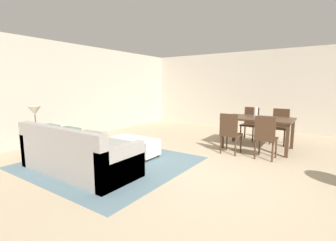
{
  "coord_description": "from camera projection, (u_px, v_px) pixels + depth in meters",
  "views": [
    {
      "loc": [
        1.68,
        -3.61,
        1.54
      ],
      "look_at": [
        -1.22,
        0.67,
        0.77
      ],
      "focal_mm": 25.37,
      "sensor_mm": 36.0,
      "label": 1
    }
  ],
  "objects": [
    {
      "name": "ground_plane",
      "position": [
        204.0,
        175.0,
        4.11
      ],
      "size": [
        10.8,
        10.8,
        0.0
      ],
      "primitive_type": "plane",
      "color": "tan"
    },
    {
      "name": "wall_back",
      "position": [
        269.0,
        91.0,
        8.01
      ],
      "size": [
        9.0,
        0.12,
        2.7
      ],
      "primitive_type": "cube",
      "color": "#BCB2A0",
      "rests_on": "ground_plane"
    },
    {
      "name": "wall_left",
      "position": [
        70.0,
        92.0,
        6.81
      ],
      "size": [
        0.12,
        11.0,
        2.7
      ],
      "primitive_type": "cube",
      "color": "#BCB2A0",
      "rests_on": "ground_plane"
    },
    {
      "name": "area_rug",
      "position": [
        110.0,
        162.0,
        4.76
      ],
      "size": [
        3.0,
        2.8,
        0.01
      ],
      "primitive_type": "cube",
      "color": "slate",
      "rests_on": "ground_plane"
    },
    {
      "name": "couch",
      "position": [
        77.0,
        156.0,
        4.21
      ],
      "size": [
        2.26,
        0.94,
        0.86
      ],
      "color": "gray",
      "rests_on": "ground_plane"
    },
    {
      "name": "ottoman_table",
      "position": [
        134.0,
        146.0,
        5.19
      ],
      "size": [
        1.09,
        0.51,
        0.4
      ],
      "color": "silver",
      "rests_on": "ground_plane"
    },
    {
      "name": "side_table",
      "position": [
        37.0,
        137.0,
        5.02
      ],
      "size": [
        0.4,
        0.4,
        0.58
      ],
      "color": "brown",
      "rests_on": "ground_plane"
    },
    {
      "name": "table_lamp",
      "position": [
        35.0,
        112.0,
        4.94
      ],
      "size": [
        0.26,
        0.26,
        0.53
      ],
      "color": "brown",
      "rests_on": "side_table"
    },
    {
      "name": "dining_table",
      "position": [
        258.0,
        121.0,
        5.74
      ],
      "size": [
        1.56,
        0.98,
        0.76
      ],
      "color": "#422B1C",
      "rests_on": "ground_plane"
    },
    {
      "name": "dining_chair_near_left",
      "position": [
        230.0,
        131.0,
        5.27
      ],
      "size": [
        0.42,
        0.42,
        0.92
      ],
      "color": "#422B1C",
      "rests_on": "ground_plane"
    },
    {
      "name": "dining_chair_near_right",
      "position": [
        266.0,
        135.0,
        4.88
      ],
      "size": [
        0.41,
        0.41,
        0.92
      ],
      "color": "#422B1C",
      "rests_on": "ground_plane"
    },
    {
      "name": "dining_chair_far_left",
      "position": [
        250.0,
        122.0,
        6.68
      ],
      "size": [
        0.42,
        0.42,
        0.92
      ],
      "color": "#422B1C",
      "rests_on": "ground_plane"
    },
    {
      "name": "dining_chair_far_right",
      "position": [
        280.0,
        124.0,
        6.24
      ],
      "size": [
        0.41,
        0.41,
        0.92
      ],
      "color": "#422B1C",
      "rests_on": "ground_plane"
    },
    {
      "name": "vase_centerpiece",
      "position": [
        256.0,
        112.0,
        5.79
      ],
      "size": [
        0.09,
        0.09,
        0.25
      ],
      "primitive_type": "cylinder",
      "color": "silver",
      "rests_on": "dining_table"
    },
    {
      "name": "book_on_ottoman",
      "position": [
        135.0,
        137.0,
        5.17
      ],
      "size": [
        0.28,
        0.23,
        0.03
      ],
      "primitive_type": "cube",
      "rotation": [
        0.0,
        0.0,
        0.1
      ],
      "color": "silver",
      "rests_on": "ottoman_table"
    }
  ]
}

